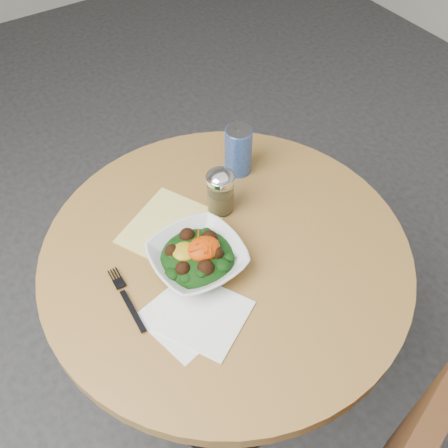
# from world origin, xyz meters

# --- Properties ---
(ground) EXTENTS (6.00, 6.00, 0.00)m
(ground) POSITION_xyz_m (0.00, 0.00, 0.00)
(ground) COLOR #2A2A2C
(ground) RESTS_ON ground
(table) EXTENTS (0.90, 0.90, 0.75)m
(table) POSITION_xyz_m (0.00, 0.00, 0.55)
(table) COLOR black
(table) RESTS_ON ground
(cloth_napkin) EXTENTS (0.28, 0.27, 0.00)m
(cloth_napkin) POSITION_xyz_m (-0.08, 0.13, 0.75)
(cloth_napkin) COLOR yellow
(cloth_napkin) RESTS_ON table
(paper_napkins) EXTENTS (0.25, 0.24, 0.00)m
(paper_napkins) POSITION_xyz_m (-0.16, -0.12, 0.75)
(paper_napkins) COLOR white
(paper_napkins) RESTS_ON table
(salad_bowl) EXTENTS (0.22, 0.22, 0.08)m
(salad_bowl) POSITION_xyz_m (-0.08, -0.00, 0.78)
(salad_bowl) COLOR white
(salad_bowl) RESTS_ON table
(fork) EXTENTS (0.03, 0.19, 0.00)m
(fork) POSITION_xyz_m (-0.26, 0.01, 0.76)
(fork) COLOR black
(fork) RESTS_ON table
(spice_shaker) EXTENTS (0.07, 0.07, 0.13)m
(spice_shaker) POSITION_xyz_m (0.06, 0.12, 0.81)
(spice_shaker) COLOR silver
(spice_shaker) RESTS_ON table
(beverage_can) EXTENTS (0.07, 0.07, 0.14)m
(beverage_can) POSITION_xyz_m (0.18, 0.22, 0.82)
(beverage_can) COLOR navy
(beverage_can) RESTS_ON table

